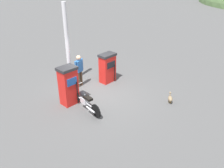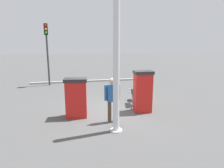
# 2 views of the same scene
# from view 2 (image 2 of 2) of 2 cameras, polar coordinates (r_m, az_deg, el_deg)

# --- Properties ---
(ground_plane) EXTENTS (120.00, 120.00, 0.00)m
(ground_plane) POSITION_cam_2_polar(r_m,az_deg,el_deg) (8.04, -1.02, -8.05)
(ground_plane) COLOR #4C4C4C
(fuel_pump_near) EXTENTS (0.70, 0.81, 1.70)m
(fuel_pump_near) POSITION_cam_2_polar(r_m,az_deg,el_deg) (7.82, 9.25, -2.16)
(fuel_pump_near) COLOR red
(fuel_pump_near) RESTS_ON ground
(fuel_pump_far) EXTENTS (0.66, 0.91, 1.50)m
(fuel_pump_far) POSITION_cam_2_polar(r_m,az_deg,el_deg) (7.27, -10.79, -4.06)
(fuel_pump_far) COLOR red
(fuel_pump_far) RESTS_ON ground
(motorcycle_near_pump) EXTENTS (2.04, 0.79, 0.92)m
(motorcycle_near_pump) POSITION_cam_2_polar(r_m,az_deg,el_deg) (8.64, 6.68, -3.51)
(motorcycle_near_pump) COLOR black
(motorcycle_near_pump) RESTS_ON ground
(attendant_person) EXTENTS (0.23, 0.58, 1.60)m
(attendant_person) POSITION_cam_2_polar(r_m,az_deg,el_deg) (6.63, 0.07, -4.02)
(attendant_person) COLOR #473828
(attendant_person) RESTS_ON ground
(wandering_duck) EXTENTS (0.36, 0.44, 0.47)m
(wandering_duck) POSITION_cam_2_polar(r_m,az_deg,el_deg) (10.79, -11.27, -1.93)
(wandering_duck) COLOR #847051
(wandering_duck) RESTS_ON ground
(roadside_traffic_light) EXTENTS (0.38, 0.25, 4.10)m
(roadside_traffic_light) POSITION_cam_2_polar(r_m,az_deg,el_deg) (13.47, -19.08, 11.26)
(roadside_traffic_light) COLOR #38383A
(roadside_traffic_light) RESTS_ON ground
(canopy_support_pole) EXTENTS (0.40, 0.40, 3.96)m
(canopy_support_pole) POSITION_cam_2_polar(r_m,az_deg,el_deg) (5.71, 1.31, 3.58)
(canopy_support_pole) COLOR silver
(canopy_support_pole) RESTS_ON ground
(road_edge_kerb) EXTENTS (0.29, 8.51, 0.12)m
(road_edge_kerb) POSITION_cam_2_polar(r_m,az_deg,el_deg) (14.42, -6.68, 0.92)
(road_edge_kerb) COLOR #9E9E93
(road_edge_kerb) RESTS_ON ground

